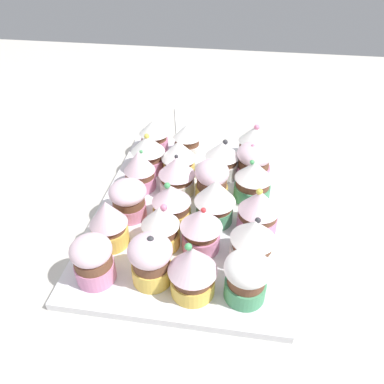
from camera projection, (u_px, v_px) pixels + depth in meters
The scene contains 26 objects.
ground_plane at pixel (192, 218), 63.59cm from camera, with size 180.00×180.00×3.00cm, color beige.
baking_tray at pixel (192, 209), 62.31cm from camera, with size 43.66×30.58×1.20cm.
cupcake_0 at pixel (154, 135), 73.96cm from camera, with size 5.88×5.88×6.79cm.
cupcake_1 at pixel (148, 152), 68.39cm from camera, with size 6.24×6.24×7.53cm.
cupcake_2 at pixel (140, 170), 64.00cm from camera, with size 5.41×5.41×7.46cm.
cupcake_3 at pixel (128, 199), 58.09cm from camera, with size 5.85×5.85×6.47cm.
cupcake_4 at pixel (109, 223), 52.87cm from camera, with size 5.43×5.43×7.75cm.
cupcake_5 at pixel (93, 259), 47.89cm from camera, with size 5.41×5.41×6.99cm.
cupcake_6 at pixel (187, 140), 72.46cm from camera, with size 5.36×5.36×6.93cm.
cupcake_7 at pixel (179, 157), 67.41cm from camera, with size 6.34×6.34×6.85cm.
cupcake_8 at pixel (177, 175), 63.07cm from camera, with size 6.27×6.27×7.11cm.
cupcake_9 at pixel (172, 203), 57.21cm from camera, with size 6.03×6.03×7.05cm.
cupcake_10 at pixel (161, 226), 52.84cm from camera, with size 5.50×5.50×7.39cm.
cupcake_11 at pixel (151, 259), 47.56cm from camera, with size 5.75×5.75×7.67cm.
cupcake_12 at pixel (222, 159), 67.07cm from camera, with size 6.15×6.15×7.30cm.
cupcake_13 at pixel (212, 180), 61.58cm from camera, with size 5.60×5.60×7.25cm.
cupcake_14 at pixel (215, 200), 56.78cm from camera, with size 6.39×6.39×7.68cm.
cupcake_15 at pixel (201, 228), 52.20cm from camera, with size 6.00×6.00×7.42cm.
cupcake_16 at pixel (193, 269), 45.86cm from camera, with size 6.24×6.24×8.13cm.
cupcake_17 at pixel (254, 143), 71.39cm from camera, with size 5.96×5.96×7.43cm.
cupcake_18 at pixel (254, 161), 66.53cm from camera, with size 6.26×6.26×7.07cm.
cupcake_19 at pixel (253, 180), 61.62cm from camera, with size 6.21×6.21×7.43cm.
cupcake_20 at pixel (258, 211), 55.27cm from camera, with size 6.08×6.08×7.73cm.
cupcake_21 at pixel (253, 241), 50.29cm from camera, with size 6.22×6.22×7.62cm.
cupcake_22 at pixel (246, 277), 45.54cm from camera, with size 5.77×5.77×6.99cm.
napkin at pixel (198, 121), 88.34cm from camera, with size 15.64×10.52×0.60cm, color white.
Camera 1 is at (47.08, 7.22, 40.86)cm, focal length 34.84 mm.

